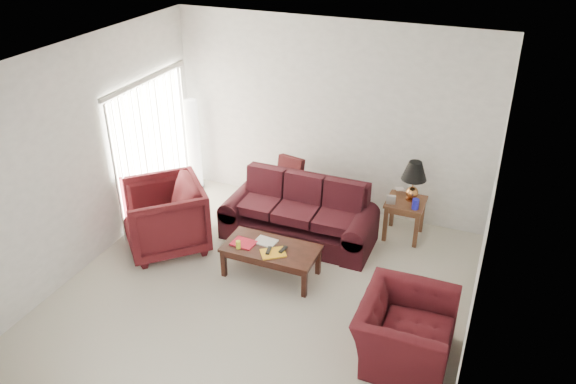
# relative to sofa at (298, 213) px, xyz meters

# --- Properties ---
(floor) EXTENTS (5.00, 5.00, 0.00)m
(floor) POSITION_rel_sofa_xyz_m (0.04, -1.35, -0.45)
(floor) COLOR beige
(floor) RESTS_ON ground
(blinds) EXTENTS (0.10, 2.00, 2.16)m
(blinds) POSITION_rel_sofa_xyz_m (-2.38, -0.05, 0.63)
(blinds) COLOR silver
(blinds) RESTS_ON ground
(sofa) EXTENTS (2.22, 1.00, 0.90)m
(sofa) POSITION_rel_sofa_xyz_m (0.00, 0.00, 0.00)
(sofa) COLOR black
(sofa) RESTS_ON ground
(throw_pillow) EXTENTS (0.45, 0.28, 0.44)m
(throw_pillow) POSITION_rel_sofa_xyz_m (-0.43, 0.76, 0.26)
(throw_pillow) COLOR black
(throw_pillow) RESTS_ON sofa
(end_table) EXTENTS (0.58, 0.58, 0.60)m
(end_table) POSITION_rel_sofa_xyz_m (1.41, 0.67, -0.15)
(end_table) COLOR #58241E
(end_table) RESTS_ON ground
(table_lamp) EXTENTS (0.47, 0.47, 0.61)m
(table_lamp) POSITION_rel_sofa_xyz_m (1.47, 0.73, 0.45)
(table_lamp) COLOR #B36D38
(table_lamp) RESTS_ON end_table
(clock) EXTENTS (0.14, 0.07, 0.13)m
(clock) POSITION_rel_sofa_xyz_m (1.22, 0.50, 0.21)
(clock) COLOR silver
(clock) RESTS_ON end_table
(blue_canister) EXTENTS (0.12, 0.12, 0.15)m
(blue_canister) POSITION_rel_sofa_xyz_m (1.57, 0.49, 0.22)
(blue_canister) COLOR #1B1DB0
(blue_canister) RESTS_ON end_table
(picture_frame) EXTENTS (0.16, 0.18, 0.05)m
(picture_frame) POSITION_rel_sofa_xyz_m (1.27, 0.85, 0.22)
(picture_frame) COLOR white
(picture_frame) RESTS_ON end_table
(floor_lamp) EXTENTS (0.31, 0.31, 1.60)m
(floor_lamp) POSITION_rel_sofa_xyz_m (-2.23, 0.85, 0.35)
(floor_lamp) COLOR silver
(floor_lamp) RESTS_ON ground
(armchair_left) EXTENTS (1.53, 1.53, 1.00)m
(armchair_left) POSITION_rel_sofa_xyz_m (-1.68, -0.91, 0.05)
(armchair_left) COLOR #410F12
(armchair_left) RESTS_ON ground
(armchair_right) EXTENTS (0.98, 1.12, 0.73)m
(armchair_right) POSITION_rel_sofa_xyz_m (1.93, -1.76, -0.09)
(armchair_right) COLOR #3D0E13
(armchair_right) RESTS_ON ground
(coffee_table) EXTENTS (1.35, 0.86, 0.44)m
(coffee_table) POSITION_rel_sofa_xyz_m (-0.02, -0.95, -0.23)
(coffee_table) COLOR black
(coffee_table) RESTS_ON ground
(magazine_red) EXTENTS (0.33, 0.26, 0.02)m
(magazine_red) POSITION_rel_sofa_xyz_m (-0.38, -1.01, -0.00)
(magazine_red) COLOR #B11123
(magazine_red) RESTS_ON coffee_table
(magazine_white) EXTENTS (0.30, 0.24, 0.02)m
(magazine_white) POSITION_rel_sofa_xyz_m (-0.13, -0.87, -0.00)
(magazine_white) COLOR silver
(magazine_white) RESTS_ON coffee_table
(magazine_orange) EXTENTS (0.39, 0.37, 0.02)m
(magazine_orange) POSITION_rel_sofa_xyz_m (0.07, -1.07, -0.00)
(magazine_orange) COLOR #F2A81C
(magazine_orange) RESTS_ON coffee_table
(remote_a) EXTENTS (0.08, 0.17, 0.02)m
(remote_a) POSITION_rel_sofa_xyz_m (0.00, -1.07, 0.02)
(remote_a) COLOR black
(remote_a) RESTS_ON coffee_table
(remote_b) EXTENTS (0.07, 0.16, 0.02)m
(remote_b) POSITION_rel_sofa_xyz_m (0.17, -0.97, 0.02)
(remote_b) COLOR black
(remote_b) RESTS_ON coffee_table
(yellow_glass) EXTENTS (0.06, 0.06, 0.11)m
(yellow_glass) POSITION_rel_sofa_xyz_m (-0.40, -1.13, 0.04)
(yellow_glass) COLOR #FBFE38
(yellow_glass) RESTS_ON coffee_table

